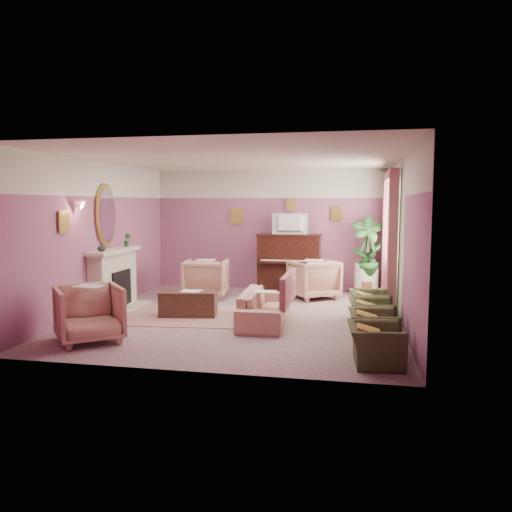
% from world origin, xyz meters
% --- Properties ---
extents(floor, '(5.50, 6.00, 0.01)m').
position_xyz_m(floor, '(0.00, 0.00, 0.00)').
color(floor, gray).
rests_on(floor, ground).
extents(ceiling, '(5.50, 6.00, 0.01)m').
position_xyz_m(ceiling, '(0.00, 0.00, 2.80)').
color(ceiling, beige).
rests_on(ceiling, wall_back).
extents(wall_back, '(5.50, 0.02, 2.80)m').
position_xyz_m(wall_back, '(0.00, 3.00, 1.40)').
color(wall_back, '#78476C').
rests_on(wall_back, floor).
extents(wall_front, '(5.50, 0.02, 2.80)m').
position_xyz_m(wall_front, '(0.00, -3.00, 1.40)').
color(wall_front, '#78476C').
rests_on(wall_front, floor).
extents(wall_left, '(0.02, 6.00, 2.80)m').
position_xyz_m(wall_left, '(-2.75, 0.00, 1.40)').
color(wall_left, '#78476C').
rests_on(wall_left, floor).
extents(wall_right, '(0.02, 6.00, 2.80)m').
position_xyz_m(wall_right, '(2.75, 0.00, 1.40)').
color(wall_right, '#78476C').
rests_on(wall_right, floor).
extents(picture_rail_band, '(5.50, 0.01, 0.65)m').
position_xyz_m(picture_rail_band, '(0.00, 2.99, 2.47)').
color(picture_rail_band, beige).
rests_on(picture_rail_band, wall_back).
extents(stripe_panel, '(0.01, 3.00, 2.15)m').
position_xyz_m(stripe_panel, '(2.73, 1.30, 1.07)').
color(stripe_panel, '#AFC392').
rests_on(stripe_panel, wall_right).
extents(fireplace_surround, '(0.30, 1.40, 1.10)m').
position_xyz_m(fireplace_surround, '(-2.59, 0.20, 0.55)').
color(fireplace_surround, beige).
rests_on(fireplace_surround, floor).
extents(fireplace_inset, '(0.18, 0.72, 0.68)m').
position_xyz_m(fireplace_inset, '(-2.49, 0.20, 0.40)').
color(fireplace_inset, black).
rests_on(fireplace_inset, floor).
extents(fire_ember, '(0.06, 0.54, 0.10)m').
position_xyz_m(fire_ember, '(-2.45, 0.20, 0.22)').
color(fire_ember, '#FF3D02').
rests_on(fire_ember, floor).
extents(mantel_shelf, '(0.40, 1.55, 0.07)m').
position_xyz_m(mantel_shelf, '(-2.56, 0.20, 1.12)').
color(mantel_shelf, beige).
rests_on(mantel_shelf, fireplace_surround).
extents(hearth, '(0.55, 1.50, 0.02)m').
position_xyz_m(hearth, '(-2.39, 0.20, 0.01)').
color(hearth, beige).
rests_on(hearth, floor).
extents(mirror_frame, '(0.04, 0.72, 1.20)m').
position_xyz_m(mirror_frame, '(-2.70, 0.20, 1.80)').
color(mirror_frame, gold).
rests_on(mirror_frame, wall_left).
extents(mirror_glass, '(0.01, 0.60, 1.06)m').
position_xyz_m(mirror_glass, '(-2.67, 0.20, 1.80)').
color(mirror_glass, silver).
rests_on(mirror_glass, wall_left).
extents(sconce_shade, '(0.20, 0.20, 0.16)m').
position_xyz_m(sconce_shade, '(-2.62, -0.85, 1.98)').
color(sconce_shade, tan).
rests_on(sconce_shade, wall_left).
extents(piano, '(1.40, 0.60, 1.30)m').
position_xyz_m(piano, '(0.50, 2.68, 0.65)').
color(piano, black).
rests_on(piano, floor).
extents(piano_keyshelf, '(1.30, 0.12, 0.06)m').
position_xyz_m(piano_keyshelf, '(0.50, 2.33, 0.72)').
color(piano_keyshelf, black).
rests_on(piano_keyshelf, piano).
extents(piano_keys, '(1.20, 0.08, 0.02)m').
position_xyz_m(piano_keys, '(0.50, 2.33, 0.76)').
color(piano_keys, white).
rests_on(piano_keys, piano).
extents(piano_top, '(1.45, 0.65, 0.04)m').
position_xyz_m(piano_top, '(0.50, 2.68, 1.31)').
color(piano_top, black).
rests_on(piano_top, piano).
extents(television, '(0.80, 0.12, 0.48)m').
position_xyz_m(television, '(0.50, 2.63, 1.60)').
color(television, black).
rests_on(television, piano).
extents(print_back_left, '(0.30, 0.03, 0.38)m').
position_xyz_m(print_back_left, '(-0.80, 2.96, 1.72)').
color(print_back_left, gold).
rests_on(print_back_left, wall_back).
extents(print_back_right, '(0.26, 0.03, 0.34)m').
position_xyz_m(print_back_right, '(1.55, 2.96, 1.78)').
color(print_back_right, gold).
rests_on(print_back_right, wall_back).
extents(print_back_mid, '(0.22, 0.03, 0.26)m').
position_xyz_m(print_back_mid, '(0.50, 2.96, 2.00)').
color(print_back_mid, gold).
rests_on(print_back_mid, wall_back).
extents(print_left_wall, '(0.03, 0.28, 0.36)m').
position_xyz_m(print_left_wall, '(-2.71, -1.20, 1.72)').
color(print_left_wall, gold).
rests_on(print_left_wall, wall_left).
extents(window_blind, '(0.03, 1.40, 1.80)m').
position_xyz_m(window_blind, '(2.70, 1.55, 1.70)').
color(window_blind, beige).
rests_on(window_blind, wall_right).
extents(curtain_left, '(0.16, 0.34, 2.60)m').
position_xyz_m(curtain_left, '(2.62, 0.63, 1.30)').
color(curtain_left, '#904954').
rests_on(curtain_left, floor).
extents(curtain_right, '(0.16, 0.34, 2.60)m').
position_xyz_m(curtain_right, '(2.62, 2.47, 1.30)').
color(curtain_right, '#904954').
rests_on(curtain_right, floor).
extents(pelmet, '(0.16, 2.20, 0.16)m').
position_xyz_m(pelmet, '(2.62, 1.55, 2.56)').
color(pelmet, '#904954').
rests_on(pelmet, wall_right).
extents(mantel_plant, '(0.16, 0.16, 0.28)m').
position_xyz_m(mantel_plant, '(-2.55, 0.75, 1.29)').
color(mantel_plant, '#235221').
rests_on(mantel_plant, mantel_shelf).
extents(mantel_vase, '(0.16, 0.16, 0.16)m').
position_xyz_m(mantel_vase, '(-2.55, -0.30, 1.23)').
color(mantel_vase, beige).
rests_on(mantel_vase, mantel_shelf).
extents(area_rug, '(2.65, 2.01, 0.01)m').
position_xyz_m(area_rug, '(-0.85, -0.11, 0.01)').
color(area_rug, '#A56F67').
rests_on(area_rug, floor).
extents(coffee_table, '(1.07, 0.65, 0.45)m').
position_xyz_m(coffee_table, '(-0.97, -0.13, 0.23)').
color(coffee_table, '#3B2319').
rests_on(coffee_table, floor).
extents(table_paper, '(0.35, 0.28, 0.01)m').
position_xyz_m(table_paper, '(-0.92, -0.13, 0.46)').
color(table_paper, silver).
rests_on(table_paper, coffee_table).
extents(sofa, '(0.62, 1.86, 0.75)m').
position_xyz_m(sofa, '(0.47, -0.38, 0.38)').
color(sofa, tan).
rests_on(sofa, floor).
extents(sofa_throw, '(0.09, 1.41, 0.52)m').
position_xyz_m(sofa_throw, '(0.87, -0.38, 0.60)').
color(sofa_throw, '#904954').
rests_on(sofa_throw, sofa).
extents(floral_armchair_left, '(0.89, 0.89, 0.92)m').
position_xyz_m(floral_armchair_left, '(-1.17, 1.62, 0.46)').
color(floral_armchair_left, tan).
rests_on(floral_armchair_left, floor).
extents(floral_armchair_right, '(0.89, 0.89, 0.92)m').
position_xyz_m(floral_armchair_right, '(1.11, 2.01, 0.46)').
color(floral_armchair_right, tan).
rests_on(floral_armchair_right, floor).
extents(floral_armchair_front, '(0.89, 0.89, 0.92)m').
position_xyz_m(floral_armchair_front, '(-1.84, -2.02, 0.46)').
color(floral_armchair_front, tan).
rests_on(floral_armchair_front, floor).
extents(olive_chair_a, '(0.55, 0.78, 0.67)m').
position_xyz_m(olive_chair_a, '(2.23, -2.29, 0.34)').
color(olive_chair_a, '#404827').
rests_on(olive_chair_a, floor).
extents(olive_chair_b, '(0.55, 0.78, 0.67)m').
position_xyz_m(olive_chair_b, '(2.23, -1.47, 0.34)').
color(olive_chair_b, '#404827').
rests_on(olive_chair_b, floor).
extents(olive_chair_c, '(0.55, 0.78, 0.67)m').
position_xyz_m(olive_chair_c, '(2.23, -0.65, 0.34)').
color(olive_chair_c, '#404827').
rests_on(olive_chair_c, floor).
extents(olive_chair_d, '(0.55, 0.78, 0.67)m').
position_xyz_m(olive_chair_d, '(2.23, 0.17, 0.34)').
color(olive_chair_d, '#404827').
rests_on(olive_chair_d, floor).
extents(side_table, '(0.52, 0.52, 0.70)m').
position_xyz_m(side_table, '(2.23, 2.58, 0.35)').
color(side_table, silver).
rests_on(side_table, floor).
extents(side_plant_big, '(0.30, 0.30, 0.34)m').
position_xyz_m(side_plant_big, '(2.23, 2.58, 0.87)').
color(side_plant_big, '#235221').
rests_on(side_plant_big, side_table).
extents(side_plant_small, '(0.16, 0.16, 0.28)m').
position_xyz_m(side_plant_small, '(2.35, 2.48, 0.84)').
color(side_plant_small, '#235221').
rests_on(side_plant_small, side_table).
extents(palm_pot, '(0.34, 0.34, 0.34)m').
position_xyz_m(palm_pot, '(2.23, 2.47, 0.17)').
color(palm_pot, brown).
rests_on(palm_pot, floor).
extents(palm_plant, '(0.76, 0.76, 1.44)m').
position_xyz_m(palm_plant, '(2.23, 2.47, 1.06)').
color(palm_plant, '#235221').
rests_on(palm_plant, palm_pot).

